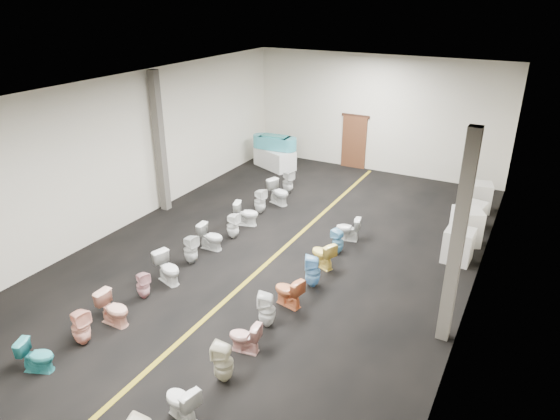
{
  "coord_description": "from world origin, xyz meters",
  "views": [
    {
      "loc": [
        5.77,
        -10.59,
        6.66
      ],
      "look_at": [
        -0.46,
        1.0,
        0.84
      ],
      "focal_mm": 32.0,
      "sensor_mm": 36.0,
      "label": 1
    }
  ],
  "objects_px": {
    "toilet_left_1": "(81,327)",
    "toilet_left_11": "(288,182)",
    "appliance_crate_c": "(473,214)",
    "toilet_right_5": "(288,291)",
    "toilet_right_8": "(338,241)",
    "toilet_left_3": "(143,285)",
    "display_table": "(275,158)",
    "toilet_left_6": "(211,237)",
    "toilet_left_10": "(279,192)",
    "toilet_left_2": "(114,309)",
    "toilet_left_4": "(168,268)",
    "toilet_left_9": "(260,201)",
    "toilet_right_6": "(313,271)",
    "toilet_right_1": "(181,402)",
    "toilet_right_4": "(267,310)",
    "toilet_right_7": "(323,254)",
    "toilet_left_0": "(37,356)",
    "toilet_right_2": "(223,362)",
    "toilet_right_3": "(245,337)",
    "bathtub": "(275,142)",
    "toilet_left_8": "(246,214)",
    "appliance_crate_b": "(466,227)",
    "toilet_left_7": "(233,226)",
    "appliance_crate_a": "(458,246)",
    "toilet_left_5": "(191,249)",
    "toilet_right_9": "(348,229)",
    "appliance_crate_d": "(480,197)"
  },
  "relations": [
    {
      "from": "bathtub",
      "to": "toilet_left_6",
      "type": "xyz_separation_m",
      "value": [
        1.81,
        -6.98,
        -0.7
      ]
    },
    {
      "from": "display_table",
      "to": "toilet_left_4",
      "type": "relative_size",
      "value": 2.25
    },
    {
      "from": "toilet_left_8",
      "to": "toilet_right_3",
      "type": "xyz_separation_m",
      "value": [
        3.08,
        -5.04,
        -0.04
      ]
    },
    {
      "from": "bathtub",
      "to": "appliance_crate_b",
      "type": "bearing_deg",
      "value": -25.67
    },
    {
      "from": "toilet_left_10",
      "to": "toilet_left_11",
      "type": "height_order",
      "value": "toilet_left_11"
    },
    {
      "from": "toilet_left_3",
      "to": "toilet_right_5",
      "type": "bearing_deg",
      "value": -47.94
    },
    {
      "from": "bathtub",
      "to": "appliance_crate_a",
      "type": "height_order",
      "value": "bathtub"
    },
    {
      "from": "appliance_crate_b",
      "to": "toilet_left_4",
      "type": "xyz_separation_m",
      "value": [
        -6.1,
        -5.64,
        -0.13
      ]
    },
    {
      "from": "bathtub",
      "to": "toilet_left_8",
      "type": "height_order",
      "value": "bathtub"
    },
    {
      "from": "toilet_right_6",
      "to": "toilet_right_8",
      "type": "relative_size",
      "value": 1.17
    },
    {
      "from": "toilet_right_3",
      "to": "toilet_right_8",
      "type": "xyz_separation_m",
      "value": [
        0.08,
        4.68,
        0.02
      ]
    },
    {
      "from": "toilet_left_10",
      "to": "toilet_right_9",
      "type": "distance_m",
      "value": 3.35
    },
    {
      "from": "toilet_left_4",
      "to": "toilet_left_6",
      "type": "relative_size",
      "value": 1.06
    },
    {
      "from": "toilet_left_1",
      "to": "toilet_left_11",
      "type": "distance_m",
      "value": 9.34
    },
    {
      "from": "appliance_crate_d",
      "to": "toilet_right_7",
      "type": "height_order",
      "value": "appliance_crate_d"
    },
    {
      "from": "appliance_crate_c",
      "to": "toilet_right_8",
      "type": "xyz_separation_m",
      "value": [
        -2.98,
        -3.59,
        -0.03
      ]
    },
    {
      "from": "appliance_crate_c",
      "to": "toilet_left_10",
      "type": "distance_m",
      "value": 6.19
    },
    {
      "from": "toilet_left_11",
      "to": "toilet_right_4",
      "type": "distance_m",
      "value": 7.71
    },
    {
      "from": "toilet_left_3",
      "to": "toilet_left_10",
      "type": "bearing_deg",
      "value": 17.95
    },
    {
      "from": "appliance_crate_d",
      "to": "toilet_right_5",
      "type": "xyz_separation_m",
      "value": [
        -3.03,
        -7.74,
        -0.11
      ]
    },
    {
      "from": "appliance_crate_a",
      "to": "toilet_right_7",
      "type": "xyz_separation_m",
      "value": [
        -3.04,
        -1.98,
        -0.09
      ]
    },
    {
      "from": "toilet_right_9",
      "to": "toilet_left_11",
      "type": "bearing_deg",
      "value": -138.33
    },
    {
      "from": "toilet_left_10",
      "to": "toilet_right_7",
      "type": "bearing_deg",
      "value": -117.56
    },
    {
      "from": "toilet_right_2",
      "to": "bathtub",
      "type": "bearing_deg",
      "value": -169.77
    },
    {
      "from": "display_table",
      "to": "toilet_left_0",
      "type": "height_order",
      "value": "display_table"
    },
    {
      "from": "appliance_crate_d",
      "to": "toilet_right_7",
      "type": "distance_m",
      "value": 6.52
    },
    {
      "from": "appliance_crate_b",
      "to": "toilet_left_10",
      "type": "relative_size",
      "value": 1.25
    },
    {
      "from": "display_table",
      "to": "toilet_left_6",
      "type": "height_order",
      "value": "display_table"
    },
    {
      "from": "toilet_left_2",
      "to": "toilet_left_4",
      "type": "distance_m",
      "value": 1.88
    },
    {
      "from": "bathtub",
      "to": "toilet_left_1",
      "type": "height_order",
      "value": "bathtub"
    },
    {
      "from": "toilet_left_5",
      "to": "toilet_right_2",
      "type": "height_order",
      "value": "toilet_right_2"
    },
    {
      "from": "appliance_crate_a",
      "to": "appliance_crate_c",
      "type": "bearing_deg",
      "value": 90.0
    },
    {
      "from": "toilet_left_3",
      "to": "toilet_left_6",
      "type": "bearing_deg",
      "value": 19.42
    },
    {
      "from": "toilet_right_5",
      "to": "toilet_right_6",
      "type": "height_order",
      "value": "toilet_right_6"
    },
    {
      "from": "toilet_left_9",
      "to": "toilet_left_1",
      "type": "bearing_deg",
      "value": -171.39
    },
    {
      "from": "toilet_left_6",
      "to": "toilet_left_7",
      "type": "xyz_separation_m",
      "value": [
        0.17,
        0.85,
        0.02
      ]
    },
    {
      "from": "toilet_left_10",
      "to": "toilet_left_1",
      "type": "bearing_deg",
      "value": -161.48
    },
    {
      "from": "toilet_left_6",
      "to": "toilet_right_3",
      "type": "distance_m",
      "value": 4.51
    },
    {
      "from": "appliance_crate_c",
      "to": "toilet_left_9",
      "type": "bearing_deg",
      "value": -160.11
    },
    {
      "from": "toilet_left_1",
      "to": "toilet_right_8",
      "type": "relative_size",
      "value": 1.16
    },
    {
      "from": "toilet_right_1",
      "to": "toilet_right_4",
      "type": "distance_m",
      "value": 2.89
    },
    {
      "from": "toilet_right_2",
      "to": "toilet_right_8",
      "type": "distance_m",
      "value": 5.56
    },
    {
      "from": "bathtub",
      "to": "toilet_right_9",
      "type": "bearing_deg",
      "value": -46.61
    },
    {
      "from": "appliance_crate_c",
      "to": "toilet_right_5",
      "type": "relative_size",
      "value": 1.03
    },
    {
      "from": "toilet_left_11",
      "to": "toilet_right_8",
      "type": "height_order",
      "value": "toilet_left_11"
    },
    {
      "from": "toilet_left_1",
      "to": "toilet_right_7",
      "type": "xyz_separation_m",
      "value": [
        3.06,
        5.18,
        -0.04
      ]
    },
    {
      "from": "toilet_left_0",
      "to": "toilet_right_2",
      "type": "xyz_separation_m",
      "value": [
        3.26,
        1.44,
        0.07
      ]
    },
    {
      "from": "toilet_left_6",
      "to": "toilet_right_5",
      "type": "bearing_deg",
      "value": -117.71
    },
    {
      "from": "toilet_left_7",
      "to": "toilet_right_6",
      "type": "relative_size",
      "value": 0.94
    },
    {
      "from": "toilet_right_2",
      "to": "toilet_right_4",
      "type": "xyz_separation_m",
      "value": [
        -0.11,
        1.81,
        -0.0
      ]
    }
  ]
}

